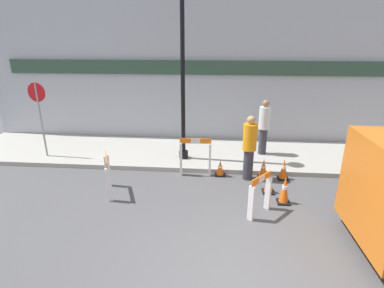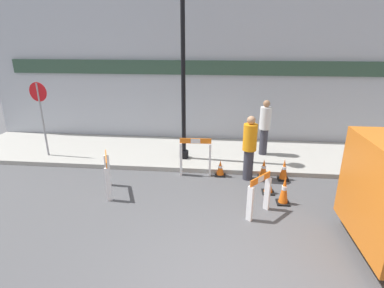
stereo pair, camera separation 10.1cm
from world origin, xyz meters
name	(u,v)px [view 1 (the left image)]	position (x,y,z in m)	size (l,w,h in m)	color
sidewalk_slab	(224,154)	(0.00, 5.96, 0.07)	(18.00, 2.93, 0.13)	#9E9B93
storefront_facade	(226,69)	(0.00, 7.50, 2.75)	(18.00, 0.22, 5.50)	#A3A8B2
streetlamp_post	(182,36)	(-1.32, 5.33, 3.84)	(0.44, 0.44, 5.82)	black
stop_sign	(39,108)	(-5.82, 5.12, 1.74)	(0.60, 0.08, 2.39)	gray
barricade_0	(260,194)	(0.75, 2.41, 0.51)	(0.57, 0.64, 0.97)	white
barricade_1	(195,156)	(-0.86, 4.35, 0.62)	(0.90, 0.17, 1.13)	white
barricade_2	(108,173)	(-2.99, 3.08, 0.56)	(0.47, 0.90, 1.02)	white
traffic_cone_0	(220,168)	(-0.13, 4.40, 0.22)	(0.30, 0.30, 0.47)	black
traffic_cone_1	(285,190)	(1.41, 2.97, 0.36)	(0.30, 0.30, 0.73)	black
traffic_cone_2	(263,168)	(1.10, 4.40, 0.27)	(0.30, 0.30, 0.55)	black
traffic_cone_3	(284,169)	(1.65, 4.31, 0.30)	(0.30, 0.30, 0.63)	black
traffic_cone_4	(269,184)	(1.12, 3.47, 0.23)	(0.30, 0.30, 0.49)	black
person_worker	(249,146)	(0.65, 4.25, 0.99)	(0.48, 0.48, 1.85)	#33333D
person_pedestrian	(264,125)	(1.26, 5.94, 1.11)	(0.46, 0.46, 1.82)	#33333D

